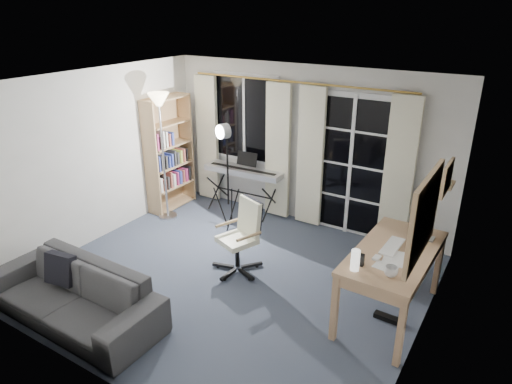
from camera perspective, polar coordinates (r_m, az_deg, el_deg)
floor at (r=5.83m, az=-3.15°, el=-10.69°), size 4.50×4.00×0.02m
window at (r=7.30m, az=-1.35°, el=9.19°), size 1.20×0.08×1.40m
french_door at (r=6.66m, az=11.81°, el=3.14°), size 1.32×0.09×2.11m
curtains at (r=6.89m, az=4.66°, el=4.81°), size 3.60×0.07×2.13m
bookshelf at (r=7.58m, az=-11.05°, el=4.39°), size 0.31×0.86×1.85m
torchiere_lamp at (r=6.97m, az=-11.89°, el=8.90°), size 0.34×0.34×1.99m
keyboard_piano at (r=7.23m, az=-1.53°, el=2.54°), size 1.31×0.67×0.94m
studio_light at (r=6.56m, az=-3.98°, el=6.02°), size 0.37×0.38×1.65m
office_chair at (r=5.74m, az=-1.52°, el=-4.74°), size 0.65×0.66×0.94m
desk at (r=5.04m, az=16.84°, el=-8.02°), size 0.79×1.51×0.80m
monitor at (r=5.23m, az=20.75°, el=-2.48°), size 0.20×0.58×0.50m
desk_clutter at (r=4.90m, az=15.15°, el=-9.80°), size 0.49×0.90×1.01m
mug at (r=4.52m, az=16.53°, el=-9.36°), size 0.13×0.11×0.13m
wall_mirror at (r=4.02m, az=20.25°, el=-2.85°), size 0.04×0.94×0.74m
framed_print at (r=4.83m, az=22.77°, el=1.62°), size 0.03×0.42×0.32m
wall_shelf at (r=5.37m, az=22.72°, el=1.45°), size 0.16×0.30×0.18m
sofa at (r=5.30m, az=-22.12°, el=-10.93°), size 2.07×0.62×0.81m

